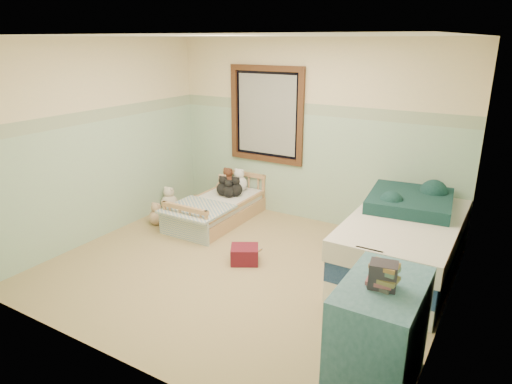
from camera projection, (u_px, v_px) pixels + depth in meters
The scene contains 30 objects.
floor at pixel (242, 270), 5.12m from camera, with size 4.20×3.60×0.02m, color #9A8556.
ceiling at pixel (240, 35), 4.32m from camera, with size 4.20×3.60×0.02m, color white.
wall_back at pixel (312, 133), 6.18m from camera, with size 4.20×0.04×2.50m, color beige.
wall_front at pixel (106, 218), 3.26m from camera, with size 4.20×0.04×2.50m, color beige.
wall_left at pixel (102, 141), 5.74m from camera, with size 0.04×3.60×2.50m, color beige.
wall_right at pixel (458, 196), 3.70m from camera, with size 0.04×3.60×2.50m, color beige.
wainscot_mint at pixel (310, 169), 6.33m from camera, with size 4.20×0.01×1.50m, color #A0C8A6.
border_strip at pixel (313, 109), 6.07m from camera, with size 4.20×0.01×0.15m, color slate.
window_frame at pixel (266, 115), 6.43m from camera, with size 1.16×0.06×1.36m, color #3E2215.
window_blinds at pixel (267, 115), 6.44m from camera, with size 0.92×0.01×1.12m, color #B2B2AC.
toddler_bed_frame at pixel (218, 214), 6.47m from camera, with size 0.74×1.49×0.19m, color tan.
toddler_mattress at pixel (217, 204), 6.42m from camera, with size 0.68×1.42×0.12m, color white.
patchwork_quilt at pixel (197, 209), 6.02m from camera, with size 0.81×0.74×0.03m, color #648BB0.
plush_bed_brown at pixel (228, 182), 6.84m from camera, with size 0.22×0.22×0.22m, color brown.
plush_bed_white at pixel (239, 184), 6.75m from camera, with size 0.23×0.23×0.23m, color white.
plush_bed_tan at pixel (223, 187), 6.65m from camera, with size 0.20×0.20×0.20m, color tan.
plush_bed_dark at pixel (236, 190), 6.53m from camera, with size 0.20×0.20×0.20m, color black.
plush_floor_cream at pixel (169, 202), 6.85m from camera, with size 0.25×0.25×0.25m, color #F2E4CE.
plush_floor_tan at pixel (157, 217), 6.33m from camera, with size 0.22×0.22×0.22m, color tan.
twin_bed_frame at pixel (402, 261), 5.07m from camera, with size 1.04×2.08×0.22m, color white.
twin_boxspring at pixel (404, 243), 5.00m from camera, with size 1.04×2.08×0.22m, color navy.
twin_mattress at pixel (407, 225), 4.93m from camera, with size 1.08×2.12×0.22m, color silver.
teal_blanket at pixel (410, 201), 5.14m from camera, with size 0.88×0.94×0.14m, color #1A413E.
dresser at pixel (379, 337), 3.27m from camera, with size 0.54×0.86×0.86m, color #346878.
book_stack at pixel (383, 275), 3.06m from camera, with size 0.18×0.14×0.18m, color #412D2A.
red_pillow at pixel (245, 255), 5.26m from camera, with size 0.31×0.27×0.20m, color maroon.
floor_book at pixel (250, 249), 5.58m from camera, with size 0.24×0.18×0.02m, color orange.
extra_plush_0 at pixel (223, 189), 6.57m from camera, with size 0.20×0.20×0.20m, color black.
extra_plush_1 at pixel (223, 188), 6.66m from camera, with size 0.16×0.16×0.16m, color black.
extra_plush_2 at pixel (229, 191), 6.49m from camera, with size 0.18×0.18×0.18m, color black.
Camera 1 is at (2.47, -3.85, 2.47)m, focal length 31.81 mm.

